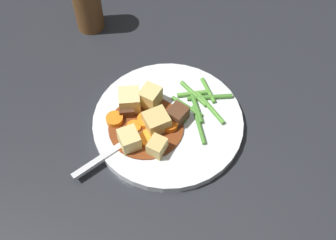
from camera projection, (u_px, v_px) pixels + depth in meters
name	position (u px, v px, depth m)	size (l,w,h in m)	color
ground_plane	(168.00, 125.00, 0.76)	(3.00, 3.00, 0.00)	#26282D
dinner_plate	(168.00, 122.00, 0.75)	(0.26, 0.26, 0.02)	white
stew_sauce	(146.00, 127.00, 0.73)	(0.13, 0.13, 0.00)	brown
carrot_slice_0	(147.00, 122.00, 0.73)	(0.03, 0.03, 0.01)	orange
carrot_slice_1	(169.00, 124.00, 0.73)	(0.03, 0.03, 0.01)	orange
carrot_slice_2	(134.00, 127.00, 0.73)	(0.02, 0.02, 0.01)	orange
carrot_slice_3	(115.00, 119.00, 0.74)	(0.03, 0.03, 0.01)	orange
carrot_slice_4	(148.00, 138.00, 0.72)	(0.03, 0.03, 0.01)	orange
potato_chunk_0	(129.00, 140.00, 0.70)	(0.03, 0.03, 0.03)	#E5CC7A
potato_chunk_1	(156.00, 122.00, 0.72)	(0.04, 0.04, 0.03)	#DBBC6B
potato_chunk_2	(150.00, 97.00, 0.75)	(0.03, 0.03, 0.04)	#E5CC7A
potato_chunk_3	(157.00, 147.00, 0.70)	(0.03, 0.03, 0.03)	#DBBC6B
potato_chunk_4	(130.00, 101.00, 0.75)	(0.04, 0.04, 0.04)	#EAD68C
meat_chunk_0	(127.00, 111.00, 0.74)	(0.02, 0.03, 0.02)	#4C2B19
meat_chunk_1	(178.00, 114.00, 0.73)	(0.03, 0.03, 0.03)	#56331E
green_bean_0	(187.00, 107.00, 0.76)	(0.01, 0.01, 0.06)	#4C8E33
green_bean_1	(208.00, 90.00, 0.78)	(0.01, 0.01, 0.06)	#599E38
green_bean_2	(193.00, 93.00, 0.77)	(0.01, 0.01, 0.06)	#66AD42
green_bean_3	(167.00, 115.00, 0.75)	(0.01, 0.01, 0.07)	#4C8E33
green_bean_4	(210.00, 108.00, 0.75)	(0.01, 0.01, 0.08)	#599E38
green_bean_5	(199.00, 125.00, 0.73)	(0.01, 0.01, 0.08)	#4C8E33
green_bean_6	(210.00, 97.00, 0.77)	(0.01, 0.01, 0.08)	#4C8E33
green_bean_7	(197.00, 109.00, 0.75)	(0.01, 0.01, 0.06)	#4C8E33
green_bean_8	(194.00, 94.00, 0.77)	(0.01, 0.01, 0.07)	#599E38
fork	(122.00, 145.00, 0.71)	(0.16, 0.10, 0.00)	silver
pepper_mill	(87.00, 1.00, 0.84)	(0.05, 0.05, 0.13)	brown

